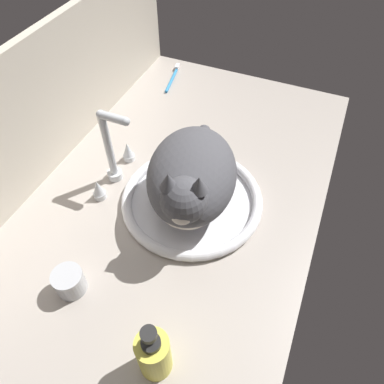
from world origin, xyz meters
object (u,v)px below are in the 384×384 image
faucet (112,155)px  sink_basin (192,199)px  metal_jar (69,282)px  cat (191,178)px  soap_pump_bottle (154,354)px  toothbrush (173,77)px

faucet → sink_basin: bearing=-90.0°
metal_jar → faucet: bearing=13.6°
cat → soap_pump_bottle: bearing=-166.9°
faucet → metal_jar: bearing=-166.4°
cat → soap_pump_bottle: cat is taller
soap_pump_bottle → toothbrush: size_ratio=1.00×
faucet → toothbrush: (49.20, 6.31, -7.67)cm
cat → metal_jar: 34.20cm
sink_basin → soap_pump_bottle: bearing=-166.8°
sink_basin → metal_jar: bearing=155.6°
cat → soap_pump_bottle: 37.80cm
faucet → cat: (-1.57, -22.30, 2.49)cm
metal_jar → cat: bearing=-26.2°
faucet → soap_pump_bottle: 49.05cm
sink_basin → cat: size_ratio=0.88×
faucet → cat: bearing=-94.0°
cat → sink_basin: bearing=15.0°
cat → faucet: bearing=86.0°
cat → metal_jar: cat is taller
soap_pump_bottle → faucet: bearing=39.0°
cat → toothbrush: (50.77, 28.61, -10.17)cm
metal_jar → soap_pump_bottle: (-6.68, -23.21, 3.30)cm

